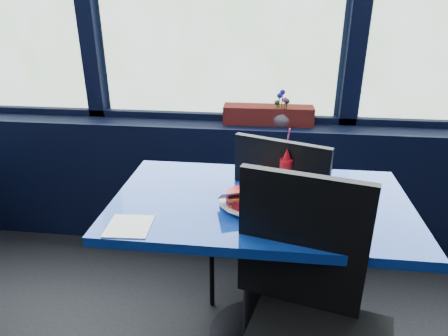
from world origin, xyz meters
TOP-DOWN VIEW (x-y plane):
  - window_sill at (0.00, 2.87)m, footprint 5.00×0.26m
  - near_table at (0.30, 2.00)m, footprint 1.20×0.70m
  - chair_near_front at (0.48, 1.58)m, footprint 0.55×0.55m
  - chair_near_back at (0.33, 2.23)m, footprint 0.56×0.56m
  - planter_box at (0.31, 2.89)m, footprint 0.54×0.14m
  - flower_vase at (0.39, 2.85)m, footprint 0.11×0.11m
  - food_basket at (0.30, 1.95)m, footprint 0.29×0.27m
  - ketchup_bottle at (0.40, 2.08)m, footprint 0.05×0.05m
  - soda_cup at (0.39, 2.19)m, footprint 0.08×0.08m
  - napkin at (-0.16, 1.74)m, footprint 0.16×0.16m

SIDE VIEW (x-z plane):
  - window_sill at x=0.00m, z-range 0.00..0.80m
  - chair_near_back at x=0.33m, z-range 0.07..1.04m
  - near_table at x=0.30m, z-range 0.19..0.94m
  - chair_near_front at x=0.48m, z-range 0.08..1.08m
  - napkin at x=-0.16m, z-range 0.75..0.75m
  - food_basket at x=0.30m, z-range 0.74..0.84m
  - soda_cup at x=0.39m, z-range 0.69..0.94m
  - ketchup_bottle at x=0.40m, z-range 0.74..0.94m
  - planter_box at x=0.31m, z-range 0.80..0.91m
  - flower_vase at x=0.39m, z-range 0.76..0.97m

